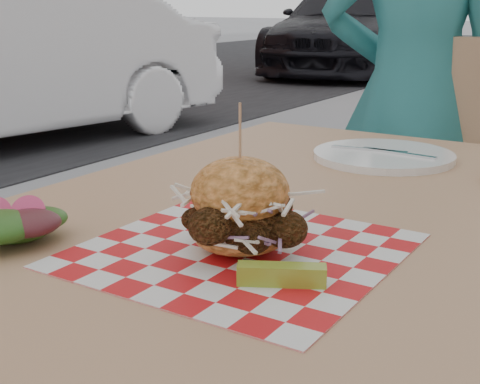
# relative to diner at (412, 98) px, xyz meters

# --- Properties ---
(diner) EXTENTS (0.65, 0.53, 1.54)m
(diner) POSITION_rel_diner_xyz_m (0.00, 0.00, 0.00)
(diner) COLOR teal
(diner) RESTS_ON ground
(car_dark) EXTENTS (2.68, 4.74, 1.30)m
(car_dark) POSITION_rel_diner_xyz_m (-3.64, 7.87, -0.12)
(car_dark) COLOR black
(car_dark) RESTS_ON ground
(patio_table) EXTENTS (0.80, 1.20, 0.75)m
(patio_table) POSITION_rel_diner_xyz_m (0.19, -1.09, -0.10)
(patio_table) COLOR tan
(patio_table) RESTS_ON ground
(patio_chair) EXTENTS (0.45, 0.46, 0.95)m
(patio_chair) POSITION_rel_diner_xyz_m (0.18, -0.10, -0.22)
(patio_chair) COLOR tan
(patio_chair) RESTS_ON ground
(paper_liner) EXTENTS (0.36, 0.36, 0.00)m
(paper_liner) POSITION_rel_diner_xyz_m (0.22, -1.30, -0.02)
(paper_liner) COLOR red
(paper_liner) RESTS_ON patio_table
(sandwich) EXTENTS (0.16, 0.16, 0.18)m
(sandwich) POSITION_rel_diner_xyz_m (0.22, -1.30, 0.03)
(sandwich) COLOR #EF9243
(sandwich) RESTS_ON paper_liner
(pickle_spear) EXTENTS (0.09, 0.06, 0.02)m
(pickle_spear) POSITION_rel_diner_xyz_m (0.31, -1.37, -0.00)
(pickle_spear) COLOR #93A32F
(pickle_spear) RESTS_ON paper_liner
(side_salad) EXTENTS (0.13, 0.14, 0.05)m
(side_salad) POSITION_rel_diner_xyz_m (-0.05, -1.43, -0.00)
(side_salad) COLOR #3F1419
(side_salad) RESTS_ON patio_table
(place_setting) EXTENTS (0.27, 0.27, 0.02)m
(place_setting) POSITION_rel_diner_xyz_m (0.19, -0.74, -0.01)
(place_setting) COLOR white
(place_setting) RESTS_ON patio_table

